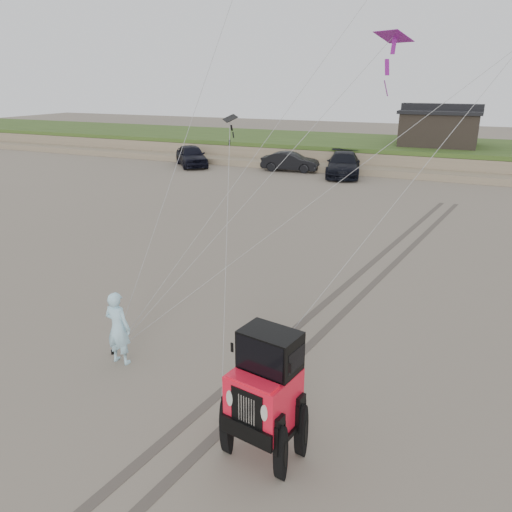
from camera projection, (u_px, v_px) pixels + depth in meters
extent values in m
plane|color=#6B6054|center=(188.00, 400.00, 11.42)|extent=(160.00, 160.00, 0.00)
cube|color=#7A6B54|center=(413.00, 155.00, 43.91)|extent=(160.00, 12.00, 1.40)
cube|color=#2D4719|center=(414.00, 145.00, 43.62)|extent=(160.00, 12.00, 0.35)
cube|color=#7A6B54|center=(401.00, 171.00, 38.46)|extent=(160.00, 3.50, 0.50)
cube|color=black|center=(439.00, 129.00, 41.50)|extent=(6.00, 5.00, 2.60)
cube|color=black|center=(442.00, 112.00, 41.03)|extent=(6.40, 5.40, 0.25)
cube|color=black|center=(442.00, 107.00, 40.90)|extent=(6.40, 1.20, 0.50)
imported|color=black|center=(191.00, 156.00, 42.02)|extent=(5.00, 5.24, 1.76)
imported|color=black|center=(290.00, 162.00, 39.78)|extent=(4.70, 2.07, 1.50)
imported|color=black|center=(343.00, 164.00, 37.79)|extent=(3.69, 6.39, 1.74)
imported|color=#98DCEA|center=(118.00, 328.00, 12.66)|extent=(0.72, 0.48, 1.97)
cube|color=#8A198D|center=(393.00, 37.00, 14.73)|extent=(1.29, 1.26, 0.34)
cube|color=black|center=(230.00, 118.00, 13.72)|extent=(0.60, 0.61, 0.21)
cylinder|color=black|center=(113.00, 352.00, 13.34)|extent=(0.08, 0.08, 0.12)
cylinder|color=black|center=(221.00, 418.00, 10.75)|extent=(0.08, 0.08, 0.12)
cube|color=#4C443D|center=(344.00, 287.00, 17.69)|extent=(4.42, 29.74, 0.01)
cube|color=#4C443D|center=(367.00, 290.00, 17.39)|extent=(4.42, 29.74, 0.01)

